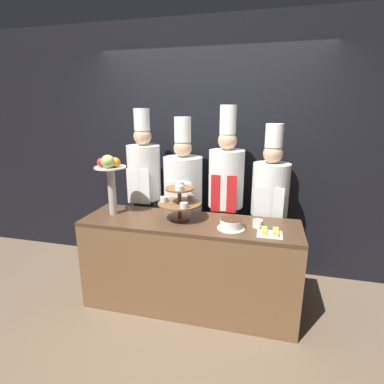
{
  "coord_description": "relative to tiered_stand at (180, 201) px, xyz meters",
  "views": [
    {
      "loc": [
        0.64,
        -2.18,
        1.86
      ],
      "look_at": [
        0.0,
        0.39,
        1.12
      ],
      "focal_mm": 28.0,
      "sensor_mm": 36.0,
      "label": 1
    }
  ],
  "objects": [
    {
      "name": "fruit_pedestal",
      "position": [
        -0.67,
        -0.02,
        0.24
      ],
      "size": [
        0.29,
        0.29,
        0.59
      ],
      "color": "#B2ADA8",
      "rests_on": "buffet_counter"
    },
    {
      "name": "chef_center_left",
      "position": [
        -0.1,
        0.49,
        -0.11
      ],
      "size": [
        0.41,
        0.41,
        1.79
      ],
      "color": "#38332D",
      "rests_on": "ground_plane"
    },
    {
      "name": "cake_round",
      "position": [
        0.49,
        -0.11,
        -0.14
      ],
      "size": [
        0.24,
        0.24,
        0.09
      ],
      "color": "white",
      "rests_on": "buffet_counter"
    },
    {
      "name": "buffet_counter",
      "position": [
        0.1,
        -0.03,
        -0.62
      ],
      "size": [
        1.99,
        0.58,
        0.87
      ],
      "color": "brown",
      "rests_on": "ground_plane"
    },
    {
      "name": "ground_plane",
      "position": [
        0.1,
        -0.32,
        -1.06
      ],
      "size": [
        14.0,
        14.0,
        0.0
      ],
      "primitive_type": "plane",
      "color": "brown"
    },
    {
      "name": "cup_white",
      "position": [
        0.71,
        -0.02,
        -0.15
      ],
      "size": [
        0.09,
        0.09,
        0.06
      ],
      "color": "white",
      "rests_on": "buffet_counter"
    },
    {
      "name": "cake_square_tray",
      "position": [
        0.81,
        -0.16,
        -0.16
      ],
      "size": [
        0.2,
        0.17,
        0.05
      ],
      "color": "white",
      "rests_on": "buffet_counter"
    },
    {
      "name": "wall_back",
      "position": [
        0.1,
        0.88,
        0.34
      ],
      "size": [
        10.0,
        0.06,
        2.8
      ],
      "color": "black",
      "rests_on": "ground_plane"
    },
    {
      "name": "chef_right",
      "position": [
        0.8,
        0.49,
        -0.11
      ],
      "size": [
        0.36,
        0.36,
        1.73
      ],
      "color": "#28282D",
      "rests_on": "ground_plane"
    },
    {
      "name": "chef_left",
      "position": [
        -0.55,
        0.49,
        -0.03
      ],
      "size": [
        0.36,
        0.36,
        1.87
      ],
      "color": "#38332D",
      "rests_on": "ground_plane"
    },
    {
      "name": "chef_center_right",
      "position": [
        0.36,
        0.49,
        -0.03
      ],
      "size": [
        0.36,
        0.36,
        1.9
      ],
      "color": "#28282D",
      "rests_on": "ground_plane"
    },
    {
      "name": "tiered_stand",
      "position": [
        0.0,
        0.0,
        0.0
      ],
      "size": [
        0.4,
        0.4,
        0.34
      ],
      "color": "brown",
      "rests_on": "buffet_counter"
    }
  ]
}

